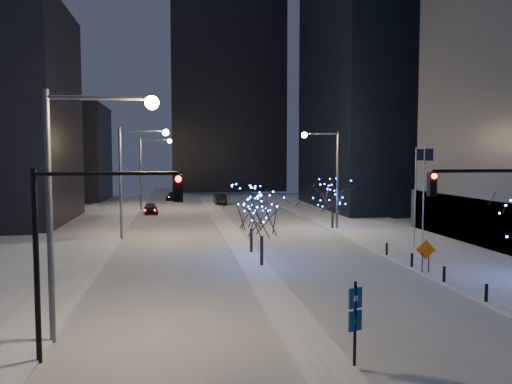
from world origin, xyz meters
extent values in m
plane|color=silver|center=(0.00, 0.00, 0.00)|extent=(160.00, 160.00, 0.00)
cube|color=silver|center=(0.00, 35.00, 0.01)|extent=(20.00, 130.00, 0.02)
cube|color=white|center=(0.00, 30.00, 0.07)|extent=(2.00, 80.00, 0.15)
cube|color=white|center=(15.00, 20.00, 0.07)|extent=(10.00, 90.00, 0.15)
cube|color=white|center=(-14.00, 20.00, 0.07)|extent=(8.00, 90.00, 0.15)
cube|color=black|center=(-26.00, 70.00, 8.00)|extent=(18.00, 16.00, 16.00)
cube|color=black|center=(6.00, 92.00, 21.00)|extent=(24.00, 14.00, 42.00)
cylinder|color=#595E66|center=(-10.00, 2.00, 5.00)|extent=(0.24, 0.24, 10.00)
cylinder|color=#595E66|center=(-8.00, 2.00, 9.70)|extent=(4.00, 0.16, 0.16)
sphere|color=#FCCB7E|center=(-6.00, 2.00, 9.55)|extent=(0.56, 0.56, 0.56)
cylinder|color=#595E66|center=(-10.00, 27.00, 5.00)|extent=(0.24, 0.24, 10.00)
cylinder|color=#595E66|center=(-8.00, 27.00, 9.70)|extent=(4.00, 0.16, 0.16)
sphere|color=#FCCB7E|center=(-6.00, 27.00, 9.55)|extent=(0.56, 0.56, 0.56)
cylinder|color=#595E66|center=(-10.00, 52.00, 5.00)|extent=(0.24, 0.24, 10.00)
cylinder|color=#595E66|center=(-8.00, 52.00, 9.70)|extent=(4.00, 0.16, 0.16)
sphere|color=#FCCB7E|center=(-6.00, 52.00, 9.55)|extent=(0.56, 0.56, 0.56)
cylinder|color=#595E66|center=(11.00, 30.00, 5.00)|extent=(0.24, 0.24, 10.00)
cylinder|color=#595E66|center=(9.25, 30.00, 9.70)|extent=(3.50, 0.16, 0.16)
sphere|color=#FCCB7E|center=(7.50, 30.00, 9.55)|extent=(0.56, 0.56, 0.56)
cylinder|color=black|center=(-10.00, 0.00, 3.50)|extent=(0.20, 0.20, 7.00)
cylinder|color=black|center=(-7.50, 0.00, 6.80)|extent=(5.00, 0.14, 0.14)
cube|color=black|center=(-5.00, 0.00, 6.25)|extent=(0.32, 0.28, 1.00)
sphere|color=#FF0C05|center=(-5.00, -0.18, 6.60)|extent=(0.22, 0.22, 0.22)
cylinder|color=black|center=(8.00, 1.00, 6.80)|extent=(5.00, 0.14, 0.14)
cube|color=black|center=(5.50, 1.00, 6.25)|extent=(0.32, 0.28, 1.00)
sphere|color=#FF0C05|center=(5.50, 0.82, 6.60)|extent=(0.22, 0.22, 0.22)
cylinder|color=silver|center=(13.00, 16.00, 4.15)|extent=(0.10, 0.10, 8.00)
cube|color=black|center=(13.35, 16.00, 7.55)|extent=(0.70, 0.03, 0.90)
cylinder|color=silver|center=(13.60, 18.50, 4.15)|extent=(0.10, 0.10, 8.00)
cube|color=black|center=(13.95, 18.50, 7.55)|extent=(0.70, 0.03, 0.90)
cylinder|color=black|center=(10.20, 4.00, 0.60)|extent=(0.16, 0.16, 0.90)
cylinder|color=black|center=(10.20, 8.00, 0.60)|extent=(0.16, 0.16, 0.90)
cylinder|color=black|center=(10.20, 12.00, 0.60)|extent=(0.16, 0.16, 0.90)
cylinder|color=black|center=(10.20, 16.00, 0.60)|extent=(0.16, 0.16, 0.90)
imported|color=black|center=(-8.43, 46.98, 0.71)|extent=(2.04, 4.31, 1.42)
imported|color=black|center=(1.50, 58.68, 0.81)|extent=(1.78, 4.96, 1.63)
imported|color=black|center=(-5.79, 66.89, 0.67)|extent=(2.40, 4.81, 1.34)
cylinder|color=black|center=(0.50, 14.09, 1.13)|extent=(0.22, 0.22, 1.96)
cylinder|color=black|center=(0.50, 18.81, 1.03)|extent=(0.22, 0.22, 1.77)
cylinder|color=black|center=(10.50, 29.96, 1.00)|extent=(0.22, 0.22, 1.70)
cylinder|color=black|center=(0.99, -2.29, 1.56)|extent=(0.11, 0.11, 3.12)
cube|color=#0D4392|center=(0.99, -2.29, 2.54)|extent=(0.54, 0.26, 0.71)
cube|color=#0D4392|center=(0.99, -2.29, 1.74)|extent=(0.54, 0.26, 0.71)
cylinder|color=black|center=(10.08, 10.38, 0.76)|extent=(0.07, 0.07, 1.21)
cylinder|color=black|center=(10.52, 10.38, 0.76)|extent=(0.07, 0.07, 1.21)
cube|color=orange|center=(10.30, 10.38, 1.58)|extent=(1.24, 0.24, 1.25)
camera|label=1|loc=(-5.05, -18.41, 7.41)|focal=35.00mm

